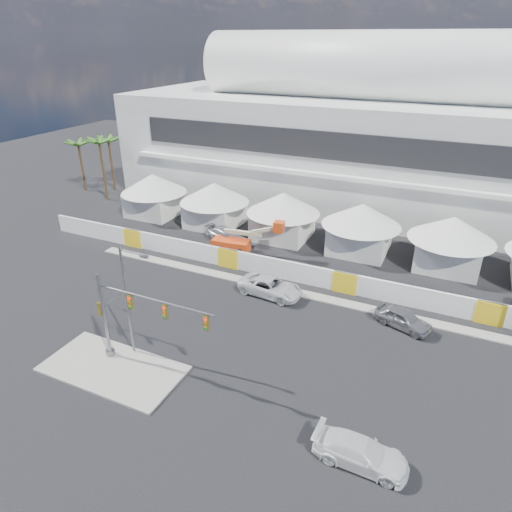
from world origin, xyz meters
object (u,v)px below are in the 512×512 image
at_px(lot_car_c, 227,236).
at_px(streetlight_median, 129,295).
at_px(pickup_curb, 270,287).
at_px(traffic_mast, 128,318).
at_px(boom_lift, 237,242).
at_px(pickup_near, 361,452).
at_px(sedan_silver, 403,319).

height_order(lot_car_c, streetlight_median, streetlight_median).
distance_m(pickup_curb, traffic_mast, 14.36).
distance_m(traffic_mast, boom_lift, 20.37).
height_order(pickup_curb, pickup_near, pickup_curb).
bearing_deg(streetlight_median, boom_lift, 93.91).
bearing_deg(traffic_mast, streetlight_median, 119.58).
distance_m(lot_car_c, traffic_mast, 22.19).
distance_m(pickup_curb, boom_lift, 9.84).
distance_m(streetlight_median, boom_lift, 19.45).
height_order(sedan_silver, streetlight_median, streetlight_median).
bearing_deg(traffic_mast, pickup_curb, 69.05).
bearing_deg(pickup_near, pickup_curb, 39.75).
xyz_separation_m(pickup_near, lot_car_c, (-20.72, 23.10, 0.06)).
xyz_separation_m(pickup_near, traffic_mast, (-16.69, 1.50, 3.15)).
distance_m(pickup_near, lot_car_c, 31.03).
height_order(traffic_mast, boom_lift, traffic_mast).
distance_m(pickup_near, streetlight_median, 18.01).
bearing_deg(pickup_curb, lot_car_c, 51.47).
bearing_deg(pickup_curb, traffic_mast, 163.78).
relative_size(traffic_mast, boom_lift, 1.17).
xyz_separation_m(traffic_mast, boom_lift, (-1.91, 20.09, -2.82)).
xyz_separation_m(pickup_curb, boom_lift, (-6.92, 6.99, 0.28)).
height_order(sedan_silver, pickup_near, sedan_silver).
height_order(pickup_curb, streetlight_median, streetlight_median).
relative_size(traffic_mast, streetlight_median, 1.11).
bearing_deg(pickup_near, lot_car_c, 42.97).
height_order(pickup_curb, lot_car_c, lot_car_c).
distance_m(pickup_curb, pickup_near, 18.69).
height_order(sedan_silver, lot_car_c, lot_car_c).
distance_m(traffic_mast, streetlight_median, 1.67).
bearing_deg(boom_lift, sedan_silver, -26.87).
bearing_deg(boom_lift, streetlight_median, -91.91).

